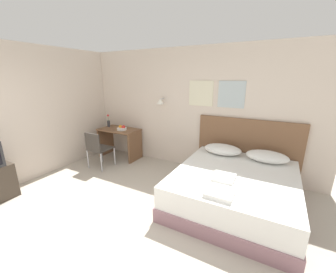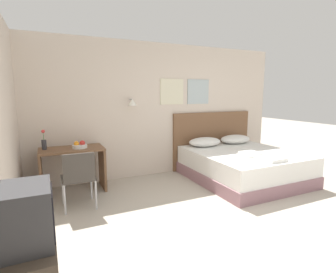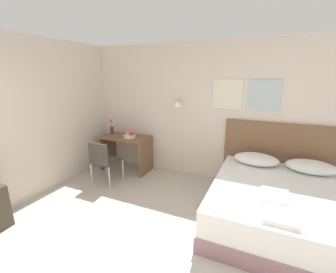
{
  "view_description": "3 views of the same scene",
  "coord_description": "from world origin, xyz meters",
  "px_view_note": "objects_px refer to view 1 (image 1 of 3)",
  "views": [
    {
      "loc": [
        1.84,
        -1.33,
        2.03
      ],
      "look_at": [
        0.24,
        1.62,
        1.06
      ],
      "focal_mm": 22.0,
      "sensor_mm": 36.0,
      "label": 1
    },
    {
      "loc": [
        -2.03,
        -2.02,
        1.66
      ],
      "look_at": [
        -0.27,
        1.74,
        0.98
      ],
      "focal_mm": 28.0,
      "sensor_mm": 36.0,
      "label": 2
    },
    {
      "loc": [
        1.07,
        -1.31,
        2.04
      ],
      "look_at": [
        -0.47,
        2.1,
        1.01
      ],
      "focal_mm": 24.0,
      "sensor_mm": 36.0,
      "label": 3
    }
  ],
  "objects_px": {
    "pillow_right": "(267,156)",
    "flower_vase": "(109,122)",
    "bed": "(234,188)",
    "fruit_bowl": "(122,128)",
    "folded_towel_near_foot": "(224,177)",
    "pillow_left": "(223,149)",
    "desk_chair": "(97,147)",
    "headboard": "(246,149)",
    "folded_towel_mid_bed": "(220,193)",
    "desk": "(120,138)"
  },
  "relations": [
    {
      "from": "pillow_left",
      "to": "folded_towel_mid_bed",
      "type": "relative_size",
      "value": 2.01
    },
    {
      "from": "pillow_left",
      "to": "desk",
      "type": "height_order",
      "value": "desk"
    },
    {
      "from": "pillow_left",
      "to": "fruit_bowl",
      "type": "relative_size",
      "value": 2.97
    },
    {
      "from": "folded_towel_near_foot",
      "to": "folded_towel_mid_bed",
      "type": "height_order",
      "value": "same"
    },
    {
      "from": "folded_towel_mid_bed",
      "to": "flower_vase",
      "type": "height_order",
      "value": "flower_vase"
    },
    {
      "from": "pillow_left",
      "to": "desk",
      "type": "distance_m",
      "value": 2.65
    },
    {
      "from": "headboard",
      "to": "fruit_bowl",
      "type": "height_order",
      "value": "headboard"
    },
    {
      "from": "bed",
      "to": "headboard",
      "type": "height_order",
      "value": "headboard"
    },
    {
      "from": "bed",
      "to": "desk_chair",
      "type": "height_order",
      "value": "desk_chair"
    },
    {
      "from": "folded_towel_near_foot",
      "to": "desk",
      "type": "distance_m",
      "value": 3.11
    },
    {
      "from": "bed",
      "to": "desk_chair",
      "type": "bearing_deg",
      "value": -179.26
    },
    {
      "from": "folded_towel_near_foot",
      "to": "pillow_right",
      "type": "bearing_deg",
      "value": 63.76
    },
    {
      "from": "bed",
      "to": "folded_towel_near_foot",
      "type": "bearing_deg",
      "value": -110.78
    },
    {
      "from": "desk_chair",
      "to": "desk",
      "type": "bearing_deg",
      "value": 90.88
    },
    {
      "from": "headboard",
      "to": "fruit_bowl",
      "type": "distance_m",
      "value": 2.94
    },
    {
      "from": "desk_chair",
      "to": "flower_vase",
      "type": "relative_size",
      "value": 2.58
    },
    {
      "from": "pillow_right",
      "to": "flower_vase",
      "type": "xyz_separation_m",
      "value": [
        -3.86,
        0.06,
        0.22
      ]
    },
    {
      "from": "bed",
      "to": "flower_vase",
      "type": "distance_m",
      "value": 3.6
    },
    {
      "from": "headboard",
      "to": "pillow_right",
      "type": "xyz_separation_m",
      "value": [
        0.4,
        -0.31,
        0.03
      ]
    },
    {
      "from": "headboard",
      "to": "pillow_right",
      "type": "distance_m",
      "value": 0.51
    },
    {
      "from": "bed",
      "to": "pillow_left",
      "type": "xyz_separation_m",
      "value": [
        -0.4,
        0.74,
        0.38
      ]
    },
    {
      "from": "folded_towel_near_foot",
      "to": "pillow_left",
      "type": "bearing_deg",
      "value": 105.16
    },
    {
      "from": "pillow_right",
      "to": "fruit_bowl",
      "type": "xyz_separation_m",
      "value": [
        -3.32,
        -0.04,
        0.14
      ]
    },
    {
      "from": "desk_chair",
      "to": "bed",
      "type": "bearing_deg",
      "value": 0.74
    },
    {
      "from": "pillow_left",
      "to": "fruit_bowl",
      "type": "xyz_separation_m",
      "value": [
        -2.52,
        -0.04,
        0.14
      ]
    },
    {
      "from": "pillow_right",
      "to": "desk_chair",
      "type": "xyz_separation_m",
      "value": [
        -3.43,
        -0.78,
        -0.15
      ]
    },
    {
      "from": "pillow_left",
      "to": "fruit_bowl",
      "type": "distance_m",
      "value": 2.52
    },
    {
      "from": "pillow_left",
      "to": "folded_towel_mid_bed",
      "type": "distance_m",
      "value": 1.54
    },
    {
      "from": "headboard",
      "to": "folded_towel_near_foot",
      "type": "bearing_deg",
      "value": -94.89
    },
    {
      "from": "desk_chair",
      "to": "folded_towel_mid_bed",
      "type": "bearing_deg",
      "value": -13.56
    },
    {
      "from": "pillow_right",
      "to": "flower_vase",
      "type": "height_order",
      "value": "flower_vase"
    },
    {
      "from": "flower_vase",
      "to": "headboard",
      "type": "bearing_deg",
      "value": 4.09
    },
    {
      "from": "folded_towel_near_foot",
      "to": "flower_vase",
      "type": "distance_m",
      "value": 3.53
    },
    {
      "from": "headboard",
      "to": "folded_towel_mid_bed",
      "type": "bearing_deg",
      "value": -91.79
    },
    {
      "from": "bed",
      "to": "folded_towel_near_foot",
      "type": "height_order",
      "value": "folded_towel_near_foot"
    },
    {
      "from": "bed",
      "to": "folded_towel_mid_bed",
      "type": "height_order",
      "value": "folded_towel_mid_bed"
    },
    {
      "from": "fruit_bowl",
      "to": "headboard",
      "type": "bearing_deg",
      "value": 6.85
    },
    {
      "from": "folded_towel_near_foot",
      "to": "desk_chair",
      "type": "distance_m",
      "value": 2.93
    },
    {
      "from": "pillow_right",
      "to": "bed",
      "type": "bearing_deg",
      "value": -118.36
    },
    {
      "from": "desk_chair",
      "to": "folded_towel_near_foot",
      "type": "bearing_deg",
      "value": -5.24
    },
    {
      "from": "desk_chair",
      "to": "flower_vase",
      "type": "distance_m",
      "value": 1.01
    },
    {
      "from": "headboard",
      "to": "flower_vase",
      "type": "relative_size",
      "value": 6.0
    },
    {
      "from": "pillow_left",
      "to": "desk_chair",
      "type": "xyz_separation_m",
      "value": [
        -2.63,
        -0.78,
        -0.15
      ]
    },
    {
      "from": "folded_towel_mid_bed",
      "to": "pillow_right",
      "type": "bearing_deg",
      "value": 73.05
    },
    {
      "from": "bed",
      "to": "fruit_bowl",
      "type": "height_order",
      "value": "fruit_bowl"
    },
    {
      "from": "folded_towel_near_foot",
      "to": "desk",
      "type": "height_order",
      "value": "desk"
    },
    {
      "from": "headboard",
      "to": "pillow_left",
      "type": "bearing_deg",
      "value": -142.24
    },
    {
      "from": "pillow_left",
      "to": "desk_chair",
      "type": "height_order",
      "value": "desk_chair"
    },
    {
      "from": "folded_towel_mid_bed",
      "to": "fruit_bowl",
      "type": "bearing_deg",
      "value": 153.01
    },
    {
      "from": "bed",
      "to": "pillow_right",
      "type": "height_order",
      "value": "pillow_right"
    }
  ]
}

